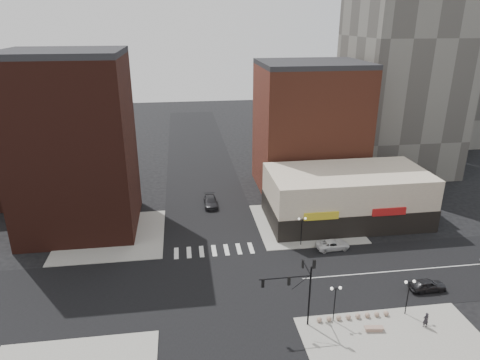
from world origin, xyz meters
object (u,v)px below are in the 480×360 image
object	(u,v)px
traffic_signal	(300,283)
street_lamp_se_a	(335,295)
dark_sedan_north	(211,202)
stone_bench	(374,329)
white_suv	(333,245)
street_lamp_se_b	(409,289)
pedestrian	(426,320)
dark_sedan_east	(427,285)
street_lamp_ne	(302,224)

from	to	relation	value
traffic_signal	street_lamp_se_a	bearing A→B (deg)	-2.57
traffic_signal	dark_sedan_north	xyz separation A→B (m)	(-6.67, 30.90, -4.20)
street_lamp_se_a	stone_bench	bearing A→B (deg)	-29.94
traffic_signal	white_suv	world-z (taller)	traffic_signal
street_lamp_se_b	pedestrian	xyz separation A→B (m)	(0.96, -2.23, -2.32)
street_lamp_se_a	pedestrian	bearing A→B (deg)	-13.94
pedestrian	white_suv	bearing A→B (deg)	-77.01
white_suv	dark_sedan_north	distance (m)	22.73
white_suv	stone_bench	size ratio (longest dim) A/B	2.36
stone_bench	white_suv	bearing A→B (deg)	91.90
street_lamp_se_a	white_suv	bearing A→B (deg)	70.66
street_lamp_se_b	white_suv	distance (m)	14.98
street_lamp_se_b	dark_sedan_east	size ratio (longest dim) A/B	0.99
dark_sedan_north	white_suv	bearing A→B (deg)	-47.08
white_suv	pedestrian	size ratio (longest dim) A/B	2.70
traffic_signal	dark_sedan_north	size ratio (longest dim) A/B	1.48
street_lamp_ne	stone_bench	bearing A→B (deg)	-81.95
street_lamp_se_b	street_lamp_ne	distance (m)	17.46
stone_bench	street_lamp_se_a	bearing A→B (deg)	157.23
street_lamp_se_a	stone_bench	distance (m)	5.04
street_lamp_se_b	stone_bench	world-z (taller)	street_lamp_se_b
street_lamp_ne	dark_sedan_north	world-z (taller)	street_lamp_ne
dark_sedan_east	pedestrian	size ratio (longest dim) A/B	2.47
white_suv	dark_sedan_east	distance (m)	13.16
pedestrian	street_lamp_se_b	bearing A→B (deg)	-66.72
dark_sedan_north	traffic_signal	bearing A→B (deg)	-77.93
street_lamp_se_a	street_lamp_ne	distance (m)	16.03
street_lamp_ne	stone_bench	world-z (taller)	street_lamp_ne
white_suv	dark_sedan_north	world-z (taller)	dark_sedan_north
street_lamp_ne	dark_sedan_east	xyz separation A→B (m)	(11.67, -12.29, -2.57)
traffic_signal	street_lamp_se_b	size ratio (longest dim) A/B	1.87
dark_sedan_east	pedestrian	world-z (taller)	pedestrian
street_lamp_se_b	pedestrian	bearing A→B (deg)	-66.58
traffic_signal	dark_sedan_east	distance (m)	17.34
traffic_signal	stone_bench	world-z (taller)	traffic_signal
dark_sedan_east	pedestrian	xyz separation A→B (m)	(-3.71, -5.94, 0.26)
street_lamp_se_a	street_lamp_ne	world-z (taller)	same
street_lamp_se_b	white_suv	world-z (taller)	street_lamp_se_b
street_lamp_se_a	street_lamp_se_b	world-z (taller)	same
street_lamp_ne	white_suv	world-z (taller)	street_lamp_ne
street_lamp_ne	white_suv	bearing A→B (deg)	-20.79
stone_bench	street_lamp_se_b	bearing A→B (deg)	31.87
street_lamp_ne	dark_sedan_east	world-z (taller)	street_lamp_ne
traffic_signal	dark_sedan_north	distance (m)	31.89
street_lamp_se_b	white_suv	size ratio (longest dim) A/B	0.90
dark_sedan_north	street_lamp_se_a	bearing A→B (deg)	-71.55
stone_bench	pedestrian	bearing A→B (deg)	5.27
street_lamp_se_a	traffic_signal	bearing A→B (deg)	177.43
dark_sedan_north	stone_bench	world-z (taller)	dark_sedan_north
traffic_signal	street_lamp_ne	xyz separation A→B (m)	(4.76, 15.83, -1.67)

